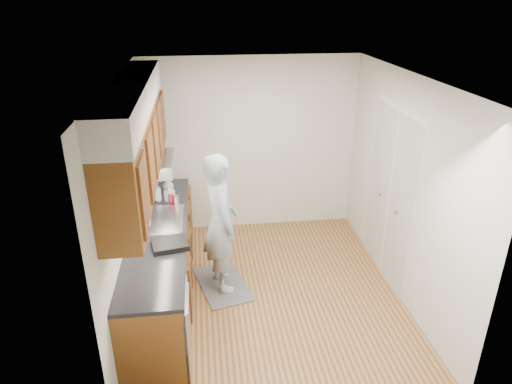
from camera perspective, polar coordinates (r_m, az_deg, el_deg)
floor at (r=5.51m, az=1.56°, el=-12.46°), size 3.50×3.50×0.00m
ceiling at (r=4.51m, az=1.93°, el=14.08°), size 3.50×3.50×0.00m
wall_left at (r=4.89m, az=-15.91°, el=-1.43°), size 0.02×3.50×2.50m
wall_right at (r=5.31m, az=17.94°, el=0.32°), size 0.02×3.50×2.50m
wall_back at (r=6.50m, az=-0.64°, el=5.78°), size 3.00×0.02×2.50m
counter at (r=5.21m, az=-11.68°, el=-8.87°), size 0.64×2.80×1.30m
upper_cabinets at (r=4.67m, az=-14.74°, el=6.69°), size 0.47×2.80×1.21m
closet_door at (r=5.64m, az=16.33°, el=-0.58°), size 0.02×1.22×2.05m
floor_mat at (r=5.65m, az=-4.19°, el=-11.42°), size 0.72×0.98×0.02m
person at (r=5.16m, az=-4.51°, el=-2.76°), size 0.58×0.75×1.89m
soap_bottle_a at (r=5.59m, az=-12.20°, el=0.02°), size 0.13×0.13×0.24m
soap_bottle_b at (r=5.57m, az=-10.76°, el=-0.09°), size 0.14×0.14×0.21m
soap_bottle_c at (r=5.86m, az=-10.95°, el=0.95°), size 0.20×0.20×0.18m
soda_can at (r=5.50m, az=-10.57°, el=-0.91°), size 0.08×0.08×0.12m
steel_can at (r=5.45m, az=-9.92°, el=-1.05°), size 0.08×0.08×0.12m
dish_rack at (r=4.62m, az=-10.69°, el=-6.44°), size 0.40×0.35×0.05m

